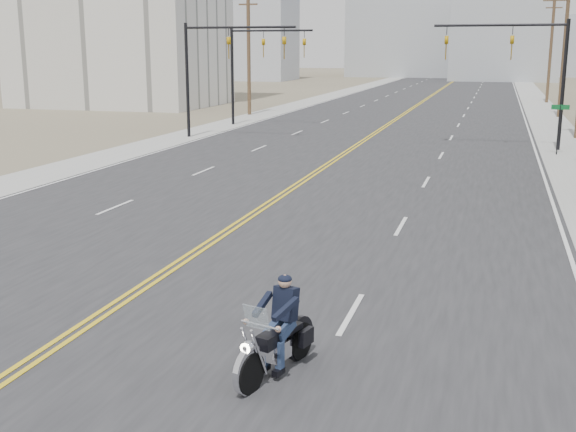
{
  "coord_description": "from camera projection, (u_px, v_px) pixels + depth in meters",
  "views": [
    {
      "loc": [
        7.69,
        -10.05,
        5.43
      ],
      "look_at": [
        3.1,
        5.83,
        1.6
      ],
      "focal_mm": 45.0,
      "sensor_mm": 36.0,
      "label": 1
    }
  ],
  "objects": [
    {
      "name": "utility_pole_e",
      "position": [
        551.0,
        46.0,
        73.54
      ],
      "size": [
        2.2,
        0.3,
        11.0
      ],
      "color": "brown",
      "rests_on": "ground"
    },
    {
      "name": "sidewalk_left",
      "position": [
        322.0,
        98.0,
        81.33
      ],
      "size": [
        3.0,
        200.0,
        0.01
      ],
      "primitive_type": "cube",
      "color": "#A5A5A0",
      "rests_on": "ground"
    },
    {
      "name": "sidewalk_right",
      "position": [
        536.0,
        102.0,
        75.1
      ],
      "size": [
        3.0,
        200.0,
        0.01
      ],
      "primitive_type": "cube",
      "color": "#A5A5A0",
      "rests_on": "ground"
    },
    {
      "name": "traffic_mast_left",
      "position": [
        217.0,
        57.0,
        43.97
      ],
      "size": [
        7.1,
        0.26,
        7.0
      ],
      "color": "black",
      "rests_on": "ground"
    },
    {
      "name": "traffic_mast_right",
      "position": [
        526.0,
        58.0,
        39.11
      ],
      "size": [
        7.1,
        0.26,
        7.0
      ],
      "color": "black",
      "rests_on": "ground"
    },
    {
      "name": "utility_pole_d",
      "position": [
        565.0,
        42.0,
        57.57
      ],
      "size": [
        2.2,
        0.3,
        11.5
      ],
      "color": "brown",
      "rests_on": "ground"
    },
    {
      "name": "motorcyclist",
      "position": [
        276.0,
        328.0,
        12.13
      ],
      "size": [
        1.5,
        2.37,
        1.71
      ],
      "primitive_type": null,
      "rotation": [
        0.0,
        0.0,
        2.87
      ],
      "color": "black",
      "rests_on": "ground"
    },
    {
      "name": "ground_plane",
      "position": [
        28.0,
        365.0,
        12.71
      ],
      "size": [
        400.0,
        400.0,
        0.0
      ],
      "primitive_type": "plane",
      "color": "#776D56",
      "rests_on": "ground"
    },
    {
      "name": "street_sign",
      "position": [
        559.0,
        121.0,
        37.46
      ],
      "size": [
        0.9,
        0.06,
        2.62
      ],
      "color": "black",
      "rests_on": "ground"
    },
    {
      "name": "utility_pole_left",
      "position": [
        249.0,
        48.0,
        59.78
      ],
      "size": [
        2.2,
        0.3,
        10.5
      ],
      "color": "brown",
      "rests_on": "ground"
    },
    {
      "name": "traffic_mast_far",
      "position": [
        254.0,
        57.0,
        51.56
      ],
      "size": [
        6.1,
        0.26,
        7.0
      ],
      "color": "black",
      "rests_on": "ground"
    },
    {
      "name": "haze_bldg_b",
      "position": [
        504.0,
        40.0,
        125.94
      ],
      "size": [
        18.0,
        14.0,
        14.0
      ],
      "primitive_type": "cube",
      "color": "#ADB2B7",
      "rests_on": "ground"
    },
    {
      "name": "haze_bldg_f",
      "position": [
        207.0,
        36.0,
        146.09
      ],
      "size": [
        12.0,
        12.0,
        16.0
      ],
      "primitive_type": "cube",
      "color": "#ADB2B7",
      "rests_on": "ground"
    },
    {
      "name": "road",
      "position": [
        425.0,
        100.0,
        78.22
      ],
      "size": [
        20.0,
        200.0,
        0.01
      ],
      "primitive_type": "cube",
      "color": "#303033",
      "rests_on": "ground"
    },
    {
      "name": "haze_bldg_a",
      "position": [
        253.0,
        17.0,
        127.32
      ],
      "size": [
        14.0,
        12.0,
        22.0
      ],
      "primitive_type": "cube",
      "color": "#B7BCC6",
      "rests_on": "ground"
    },
    {
      "name": "haze_bldg_d",
      "position": [
        402.0,
        10.0,
        144.03
      ],
      "size": [
        20.0,
        15.0,
        26.0
      ],
      "primitive_type": "cube",
      "color": "#ADB2B7",
      "rests_on": "ground"
    }
  ]
}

